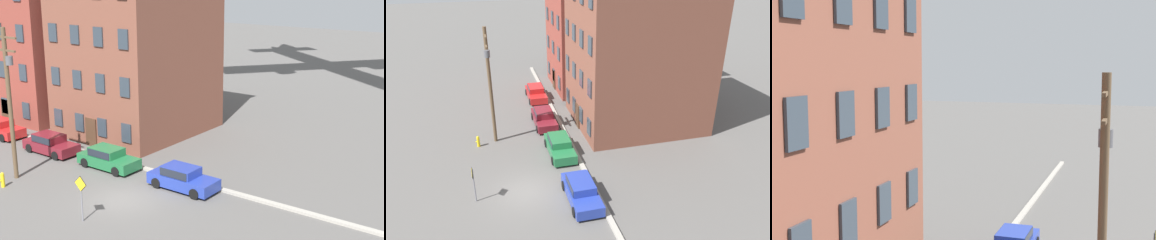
% 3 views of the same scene
% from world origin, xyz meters
% --- Properties ---
extents(ground_plane, '(200.00, 200.00, 0.00)m').
position_xyz_m(ground_plane, '(0.00, 0.00, 0.00)').
color(ground_plane, '#565451').
extents(kerb_strip, '(56.00, 0.36, 0.16)m').
position_xyz_m(kerb_strip, '(0.00, 4.50, 0.08)').
color(kerb_strip, '#9E998E').
rests_on(kerb_strip, ground_plane).
extents(apartment_corner, '(9.20, 12.33, 13.28)m').
position_xyz_m(apartment_corner, '(-19.60, 11.91, 6.65)').
color(apartment_corner, brown).
rests_on(apartment_corner, ground_plane).
extents(apartment_midblock, '(10.30, 11.35, 13.80)m').
position_xyz_m(apartment_midblock, '(-8.91, 11.42, 6.92)').
color(apartment_midblock, brown).
rests_on(apartment_midblock, ground_plane).
extents(car_red, '(4.40, 1.92, 1.43)m').
position_xyz_m(car_red, '(-16.82, 3.37, 0.75)').
color(car_red, '#B21E1E').
rests_on(car_red, ground_plane).
extents(car_maroon, '(4.40, 1.92, 1.43)m').
position_xyz_m(car_maroon, '(-10.15, 3.04, 0.75)').
color(car_maroon, maroon).
rests_on(car_maroon, ground_plane).
extents(car_green, '(4.40, 1.92, 1.43)m').
position_xyz_m(car_green, '(-4.51, 3.29, 0.75)').
color(car_green, '#1E6638').
rests_on(car_green, ground_plane).
extents(car_blue, '(4.40, 1.92, 1.43)m').
position_xyz_m(car_blue, '(1.78, 3.36, 0.75)').
color(car_blue, '#233899').
rests_on(car_blue, ground_plane).
extents(caution_sign, '(0.89, 0.08, 2.60)m').
position_xyz_m(caution_sign, '(0.15, -3.35, 1.72)').
color(caution_sign, slate).
rests_on(caution_sign, ground_plane).
extents(utility_pole, '(2.40, 0.44, 9.71)m').
position_xyz_m(utility_pole, '(-7.98, -1.55, 5.45)').
color(utility_pole, brown).
rests_on(utility_pole, ground_plane).
extents(fire_hydrant, '(0.24, 0.34, 0.96)m').
position_xyz_m(fire_hydrant, '(-7.39, -3.00, 0.48)').
color(fire_hydrant, yellow).
rests_on(fire_hydrant, ground_plane).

